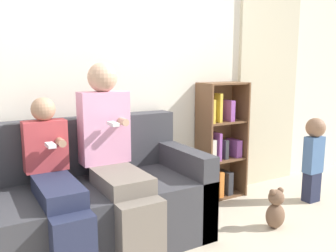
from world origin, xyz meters
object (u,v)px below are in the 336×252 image
child_seated (57,185)px  teddy_bear (276,210)px  couch (82,205)px  bookshelf (219,143)px  toddler_standing (314,154)px  adult_seated (115,153)px

child_seated → teddy_bear: child_seated is taller
couch → bookshelf: 1.54m
child_seated → teddy_bear: size_ratio=3.25×
child_seated → bookshelf: (1.69, 0.47, -0.00)m
child_seated → toddler_standing: child_seated is taller
adult_seated → child_seated: 0.45m
adult_seated → bookshelf: size_ratio=1.16×
toddler_standing → bookshelf: size_ratio=0.72×
child_seated → bookshelf: bearing=15.6°
couch → teddy_bear: (1.42, -0.51, -0.16)m
adult_seated → child_seated: (-0.43, -0.06, -0.14)m
bookshelf → teddy_bear: 0.90m
teddy_bear → bookshelf: bearing=85.5°
couch → teddy_bear: 1.52m
adult_seated → toddler_standing: 1.96m
adult_seated → child_seated: size_ratio=1.22×
child_seated → toddler_standing: 2.37m
couch → adult_seated: 0.45m
couch → toddler_standing: bearing=-7.4°
bookshelf → teddy_bear: bearing=-94.5°
couch → child_seated: size_ratio=1.64×
couch → toddler_standing: 2.19m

